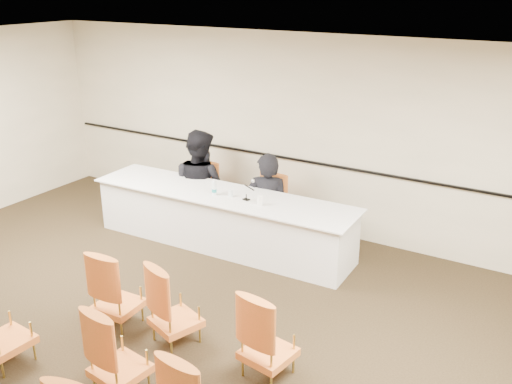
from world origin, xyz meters
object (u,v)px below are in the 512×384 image
(microphone, at_px, (246,191))
(drinking_glass, at_px, (231,193))
(panelist_second, at_px, (200,189))
(water_bottle, at_px, (214,187))
(coffee_cup, at_px, (260,201))
(panelist_second_chair, at_px, (200,193))
(aud_chair_front_right, at_px, (268,334))
(panelist_main_chair, at_px, (267,207))
(aud_chair_back_mid, at_px, (118,350))
(aud_chair_front_mid, at_px, (175,303))
(panelist_main, at_px, (267,212))
(panel_table, at_px, (222,219))
(aud_chair_front_left, at_px, (117,288))
(aud_chair_back_left, at_px, (3,323))

(microphone, distance_m, drinking_glass, 0.28)
(panelist_second, distance_m, water_bottle, 1.08)
(panelist_second, relative_size, coffee_cup, 15.04)
(panelist_second, distance_m, panelist_second_chair, 0.07)
(panelist_second_chair, distance_m, aud_chair_front_right, 4.00)
(panelist_main_chair, xyz_separation_m, aud_chair_back_mid, (0.57, -3.77, 0.00))
(aud_chair_front_mid, bearing_deg, panelist_second_chair, 140.85)
(drinking_glass, bearing_deg, water_bottle, -165.90)
(panelist_main, distance_m, aud_chair_back_mid, 3.81)
(panel_table, bearing_deg, panelist_main_chair, 53.79)
(drinking_glass, distance_m, aud_chair_back_mid, 3.25)
(panelist_main_chair, xyz_separation_m, panelist_second_chair, (-1.22, -0.04, 0.00))
(aud_chair_front_left, bearing_deg, drinking_glass, 87.01)
(aud_chair_front_left, bearing_deg, panelist_main, 82.55)
(panelist_main, height_order, aud_chair_back_mid, panelist_main)
(panelist_second_chair, relative_size, aud_chair_back_mid, 1.00)
(coffee_cup, distance_m, aud_chair_back_mid, 3.11)
(panelist_second_chair, distance_m, water_bottle, 1.10)
(water_bottle, height_order, coffee_cup, water_bottle)
(panelist_second_chair, bearing_deg, panel_table, -36.64)
(aud_chair_front_left, bearing_deg, aud_chair_back_left, -117.06)
(drinking_glass, relative_size, aud_chair_front_left, 0.11)
(panelist_main_chair, xyz_separation_m, panelist_second, (-1.22, -0.04, 0.07))
(aud_chair_front_left, xyz_separation_m, aud_chair_back_mid, (0.82, -0.83, 0.00))
(panelist_main, bearing_deg, aud_chair_front_mid, 78.57)
(panel_table, height_order, aud_chair_back_left, aud_chair_back_left)
(aud_chair_back_mid, bearing_deg, water_bottle, 116.10)
(aud_chair_back_left, bearing_deg, aud_chair_front_left, 69.55)
(panelist_main_chair, xyz_separation_m, aud_chair_back_left, (-0.74, -4.04, 0.00))
(panelist_main, distance_m, drinking_glass, 0.82)
(drinking_glass, relative_size, aud_chair_back_left, 0.11)
(panel_table, height_order, water_bottle, water_bottle)
(panel_table, height_order, panelist_main_chair, panelist_main_chair)
(panelist_main, xyz_separation_m, aud_chair_back_mid, (0.57, -3.77, 0.07))
(aud_chair_front_mid, relative_size, aud_chair_back_left, 1.00)
(panelist_second, bearing_deg, microphone, 161.61)
(panelist_second, relative_size, aud_chair_back_mid, 2.06)
(microphone, bearing_deg, aud_chair_front_left, -88.89)
(coffee_cup, height_order, aud_chair_front_left, aud_chair_front_left)
(panelist_second, relative_size, aud_chair_front_left, 2.06)
(panelist_second, relative_size, microphone, 7.07)
(panelist_main, height_order, panelist_second_chair, panelist_main)
(panelist_main_chair, height_order, aud_chair_back_left, same)
(panelist_second, distance_m, aud_chair_back_mid, 4.14)
(microphone, relative_size, coffee_cup, 2.13)
(panel_table, distance_m, aud_chair_back_mid, 3.32)
(panelist_second_chair, height_order, coffee_cup, panelist_second_chair)
(aud_chair_back_left, bearing_deg, microphone, 81.08)
(microphone, height_order, drinking_glass, microphone)
(aud_chair_back_mid, bearing_deg, panelist_second, 122.98)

